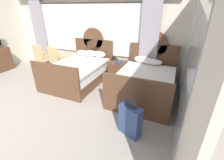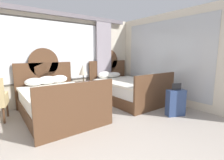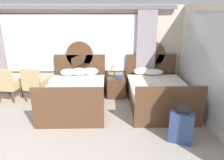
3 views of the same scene
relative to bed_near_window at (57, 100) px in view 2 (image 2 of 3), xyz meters
The scene contains 8 objects.
wall_back_window 1.55m from the bed_near_window, 103.30° to the left, with size 6.79×0.22×2.70m.
wall_right_mirror 3.45m from the bed_near_window, 17.23° to the right, with size 0.08×4.24×2.70m.
bed_near_window is the anchor object (origin of this frame).
bed_near_mirror 2.21m from the bed_near_window, ahead, with size 1.55×2.21×1.65m.
nightstand_between_beds 1.31m from the bed_near_window, 31.80° to the left, with size 0.54×0.56×0.61m.
table_lamp_on_nightstand 1.43m from the bed_near_window, 34.01° to the left, with size 0.27×0.27×0.56m.
book_on_nightstand 1.34m from the bed_near_window, 26.03° to the left, with size 0.18×0.26×0.03m.
suitcase_on_floor 2.85m from the bed_near_window, 36.69° to the right, with size 0.49×0.35×0.80m.
Camera 2 is at (-0.98, -1.34, 1.49)m, focal length 26.46 mm.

